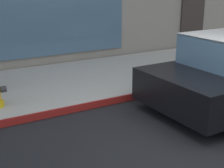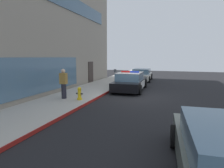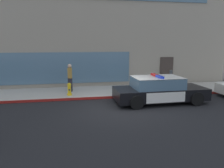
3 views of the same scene
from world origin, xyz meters
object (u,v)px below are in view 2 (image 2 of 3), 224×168
Objects in this scene: fire_hydrant at (79,94)px; police_cruiser at (130,81)px; parking_meter at (115,74)px; pedestrian_on_sidewalk at (64,84)px; car_down_street at (142,75)px.

police_cruiser is at bearing -21.77° from fire_hydrant.
fire_hydrant is 0.54× the size of parking_meter.
pedestrian_on_sidewalk is 1.28× the size of parking_meter.
police_cruiser is at bearing -30.22° from pedestrian_on_sidewalk.
car_down_street is 2.68× the size of pedestrian_on_sidewalk.
pedestrian_on_sidewalk reaches higher than car_down_street.
police_cruiser is 5.04m from fire_hydrant.
pedestrian_on_sidewalk is at bearing 87.48° from fire_hydrant.
car_down_street reaches higher than fire_hydrant.
pedestrian_on_sidewalk reaches higher than fire_hydrant.
police_cruiser is 5.47m from pedestrian_on_sidewalk.
parking_meter is at bearing -9.81° from pedestrian_on_sidewalk.
pedestrian_on_sidewalk is at bearing 168.44° from parking_meter.
police_cruiser reaches higher than parking_meter.
police_cruiser is 2.22m from parking_meter.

